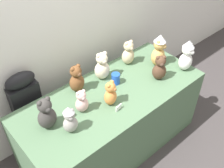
{
  "coord_description": "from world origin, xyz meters",
  "views": [
    {
      "loc": [
        -1.2,
        -1.12,
        2.43
      ],
      "look_at": [
        0.0,
        0.25,
        0.87
      ],
      "focal_mm": 43.02,
      "sensor_mm": 36.0,
      "label": 1
    }
  ],
  "objects_px": {
    "teddy_bear_ginger": "(110,94)",
    "teddy_bear_cream": "(102,67)",
    "teddy_bear_blush": "(82,102)",
    "teddy_bear_sand": "(128,53)",
    "instrument_case": "(30,113)",
    "teddy_bear_snow": "(187,56)",
    "teddy_bear_chestnut": "(77,79)",
    "display_table": "(112,121)",
    "teddy_bear_honey": "(159,50)",
    "teddy_bear_ash": "(70,120)",
    "teddy_bear_cocoa": "(160,68)",
    "party_cup_blue": "(116,79)",
    "teddy_bear_charcoal": "(46,114)"
  },
  "relations": [
    {
      "from": "teddy_bear_ginger",
      "to": "teddy_bear_cream",
      "type": "bearing_deg",
      "value": 43.58
    },
    {
      "from": "teddy_bear_blush",
      "to": "teddy_bear_sand",
      "type": "height_order",
      "value": "teddy_bear_sand"
    },
    {
      "from": "instrument_case",
      "to": "teddy_bear_snow",
      "type": "xyz_separation_m",
      "value": [
        1.42,
        -0.73,
        0.41
      ]
    },
    {
      "from": "instrument_case",
      "to": "teddy_bear_chestnut",
      "type": "bearing_deg",
      "value": -32.9
    },
    {
      "from": "display_table",
      "to": "teddy_bear_cream",
      "type": "relative_size",
      "value": 6.13
    },
    {
      "from": "display_table",
      "to": "teddy_bear_ginger",
      "type": "relative_size",
      "value": 7.51
    },
    {
      "from": "teddy_bear_honey",
      "to": "teddy_bear_sand",
      "type": "xyz_separation_m",
      "value": [
        -0.22,
        0.22,
        -0.05
      ]
    },
    {
      "from": "teddy_bear_ash",
      "to": "teddy_bear_sand",
      "type": "xyz_separation_m",
      "value": [
        0.97,
        0.36,
        -0.0
      ]
    },
    {
      "from": "teddy_bear_chestnut",
      "to": "teddy_bear_ginger",
      "type": "xyz_separation_m",
      "value": [
        0.12,
        -0.34,
        -0.02
      ]
    },
    {
      "from": "teddy_bear_cocoa",
      "to": "teddy_bear_sand",
      "type": "xyz_separation_m",
      "value": [
        -0.05,
        0.38,
        0.0
      ]
    },
    {
      "from": "teddy_bear_chestnut",
      "to": "teddy_bear_honey",
      "type": "distance_m",
      "value": 0.9
    },
    {
      "from": "display_table",
      "to": "party_cup_blue",
      "type": "height_order",
      "value": "party_cup_blue"
    },
    {
      "from": "teddy_bear_ginger",
      "to": "teddy_bear_blush",
      "type": "xyz_separation_m",
      "value": [
        -0.24,
        0.09,
        -0.01
      ]
    },
    {
      "from": "teddy_bear_honey",
      "to": "teddy_bear_charcoal",
      "type": "bearing_deg",
      "value": 160.56
    },
    {
      "from": "teddy_bear_blush",
      "to": "party_cup_blue",
      "type": "height_order",
      "value": "teddy_bear_blush"
    },
    {
      "from": "teddy_bear_cream",
      "to": "teddy_bear_ash",
      "type": "xyz_separation_m",
      "value": [
        -0.61,
        -0.35,
        -0.01
      ]
    },
    {
      "from": "teddy_bear_cocoa",
      "to": "teddy_bear_ginger",
      "type": "bearing_deg",
      "value": -150.9
    },
    {
      "from": "teddy_bear_cream",
      "to": "teddy_bear_chestnut",
      "type": "distance_m",
      "value": 0.29
    },
    {
      "from": "teddy_bear_ginger",
      "to": "party_cup_blue",
      "type": "xyz_separation_m",
      "value": [
        0.22,
        0.18,
        -0.06
      ]
    },
    {
      "from": "display_table",
      "to": "party_cup_blue",
      "type": "relative_size",
      "value": 16.58
    },
    {
      "from": "teddy_bear_sand",
      "to": "party_cup_blue",
      "type": "bearing_deg",
      "value": -151.37
    },
    {
      "from": "teddy_bear_ash",
      "to": "teddy_bear_charcoal",
      "type": "bearing_deg",
      "value": 138.31
    },
    {
      "from": "party_cup_blue",
      "to": "teddy_bear_sand",
      "type": "bearing_deg",
      "value": 26.63
    },
    {
      "from": "teddy_bear_cream",
      "to": "party_cup_blue",
      "type": "xyz_separation_m",
      "value": [
        0.04,
        -0.15,
        -0.08
      ]
    },
    {
      "from": "teddy_bear_blush",
      "to": "party_cup_blue",
      "type": "relative_size",
      "value": 2.05
    },
    {
      "from": "party_cup_blue",
      "to": "instrument_case",
      "type": "bearing_deg",
      "value": 149.99
    },
    {
      "from": "teddy_bear_cocoa",
      "to": "teddy_bear_ash",
      "type": "relative_size",
      "value": 1.01
    },
    {
      "from": "teddy_bear_charcoal",
      "to": "teddy_bear_ginger",
      "type": "relative_size",
      "value": 1.24
    },
    {
      "from": "teddy_bear_chestnut",
      "to": "teddy_bear_sand",
      "type": "bearing_deg",
      "value": -5.07
    },
    {
      "from": "teddy_bear_cocoa",
      "to": "teddy_bear_cream",
      "type": "bearing_deg",
      "value": 171.6
    },
    {
      "from": "display_table",
      "to": "instrument_case",
      "type": "xyz_separation_m",
      "value": [
        -0.62,
        0.52,
        0.13
      ]
    },
    {
      "from": "teddy_bear_cream",
      "to": "teddy_bear_ginger",
      "type": "distance_m",
      "value": 0.37
    },
    {
      "from": "teddy_bear_cocoa",
      "to": "teddy_bear_sand",
      "type": "bearing_deg",
      "value": 130.92
    },
    {
      "from": "instrument_case",
      "to": "teddy_bear_cocoa",
      "type": "bearing_deg",
      "value": -30.04
    },
    {
      "from": "display_table",
      "to": "teddy_bear_sand",
      "type": "xyz_separation_m",
      "value": [
        0.44,
        0.25,
        0.5
      ]
    },
    {
      "from": "teddy_bear_ash",
      "to": "party_cup_blue",
      "type": "relative_size",
      "value": 2.39
    },
    {
      "from": "teddy_bear_blush",
      "to": "instrument_case",
      "type": "bearing_deg",
      "value": 125.85
    },
    {
      "from": "teddy_bear_chestnut",
      "to": "teddy_bear_blush",
      "type": "relative_size",
      "value": 1.26
    },
    {
      "from": "teddy_bear_cocoa",
      "to": "teddy_bear_ash",
      "type": "height_order",
      "value": "teddy_bear_cocoa"
    },
    {
      "from": "teddy_bear_cream",
      "to": "teddy_bear_chestnut",
      "type": "bearing_deg",
      "value": -174.14
    },
    {
      "from": "teddy_bear_blush",
      "to": "display_table",
      "type": "bearing_deg",
      "value": 4.76
    },
    {
      "from": "teddy_bear_chestnut",
      "to": "teddy_bear_blush",
      "type": "xyz_separation_m",
      "value": [
        -0.12,
        -0.24,
        -0.03
      ]
    },
    {
      "from": "instrument_case",
      "to": "teddy_bear_ginger",
      "type": "bearing_deg",
      "value": -48.54
    },
    {
      "from": "teddy_bear_cream",
      "to": "teddy_bear_ash",
      "type": "bearing_deg",
      "value": -142.03
    },
    {
      "from": "teddy_bear_snow",
      "to": "teddy_bear_charcoal",
      "type": "bearing_deg",
      "value": 163.38
    },
    {
      "from": "teddy_bear_ash",
      "to": "party_cup_blue",
      "type": "distance_m",
      "value": 0.69
    },
    {
      "from": "teddy_bear_charcoal",
      "to": "party_cup_blue",
      "type": "relative_size",
      "value": 2.73
    },
    {
      "from": "teddy_bear_sand",
      "to": "teddy_bear_cream",
      "type": "bearing_deg",
      "value": -176.02
    },
    {
      "from": "display_table",
      "to": "teddy_bear_sand",
      "type": "height_order",
      "value": "teddy_bear_sand"
    },
    {
      "from": "display_table",
      "to": "teddy_bear_snow",
      "type": "bearing_deg",
      "value": -14.1
    }
  ]
}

